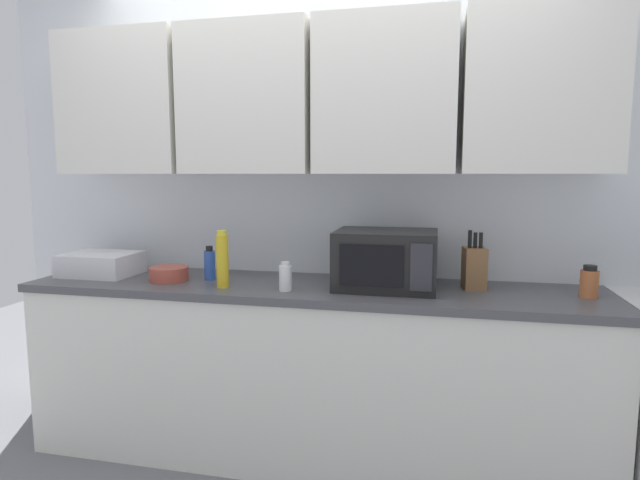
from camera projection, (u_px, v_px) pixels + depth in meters
The scene contains 10 objects.
wall_back_with_cabinets at pixel (319, 149), 2.74m from camera, with size 3.73×0.38×2.60m.
counter_run at pixel (309, 371), 2.65m from camera, with size 2.86×0.63×0.90m.
microwave at pixel (386, 260), 2.50m from camera, with size 0.48×0.37×0.28m.
dish_rack at pixel (101, 264), 2.85m from camera, with size 0.38×0.30×0.12m, color silver.
knife_block at pixel (474, 267), 2.49m from camera, with size 0.12×0.13×0.28m.
bottle_blue_cleaner at pixel (210, 264), 2.71m from camera, with size 0.06×0.06×0.18m.
bottle_white_jar at pixel (285, 277), 2.45m from camera, with size 0.06×0.06×0.14m.
bottle_spice_jar at pixel (589, 283), 2.32m from camera, with size 0.08×0.08×0.15m.
bottle_yellow_mustard at pixel (222, 260), 2.52m from camera, with size 0.06×0.06×0.28m.
bowl_ceramic_small at pixel (169, 274), 2.69m from camera, with size 0.20×0.20×0.07m, color #B24C3D.
Camera 1 is at (0.61, -2.77, 1.45)m, focal length 29.19 mm.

